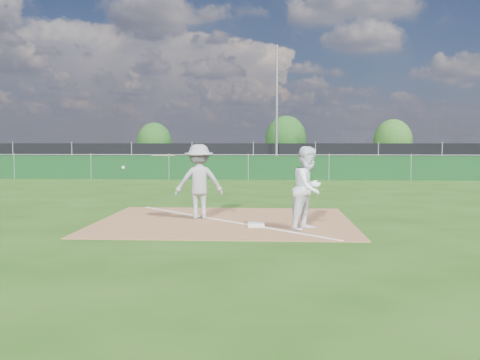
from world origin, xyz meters
The scene contains 17 objects.
ground centered at (0.00, 10.00, 0.00)m, with size 90.00×90.00×0.00m, color #1E440E.
infield_dirt centered at (0.00, 1.00, 0.01)m, with size 6.00×5.00×0.02m, color brown.
foul_line centered at (0.00, 1.00, 0.03)m, with size 0.08×7.00×0.01m, color white.
green_fence centered at (0.00, 15.00, 0.60)m, with size 44.00×0.05×1.20m, color #0D3214.
dirt_mound centered at (-5.00, 18.50, 0.58)m, with size 3.38×2.60×1.17m, color #987649.
black_fence centered at (0.00, 23.00, 0.90)m, with size 46.00×0.04×1.80m, color black.
parking_lot centered at (0.00, 28.00, 0.01)m, with size 46.00×9.00×0.01m, color black.
light_pole centered at (1.50, 22.70, 4.00)m, with size 0.16×0.16×8.00m, color slate.
first_base centered at (0.77, 0.20, 0.06)m, with size 0.37×0.37×0.08m, color silver.
play_at_first centered at (-0.65, 1.33, 0.93)m, with size 2.59×0.93×1.83m.
runner centered at (1.91, -0.08, 0.90)m, with size 0.88×0.69×1.81m, color white.
car_left centered at (-6.24, 28.35, 0.68)m, with size 1.58×3.93×1.34m, color #9DA0A4.
car_mid centered at (-0.36, 27.51, 0.68)m, with size 1.42×4.09×1.35m, color black.
car_right centered at (4.43, 27.19, 0.61)m, with size 1.67×4.11×1.19m, color black.
tree_left centered at (-8.80, 33.53, 1.81)m, with size 2.97×2.97×3.53m.
tree_mid centered at (2.42, 33.79, 2.10)m, with size 3.45×3.45×4.09m.
tree_right centered at (11.38, 33.95, 1.95)m, with size 3.20×3.20×3.79m.
Camera 1 is at (1.08, -11.62, 1.91)m, focal length 40.00 mm.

